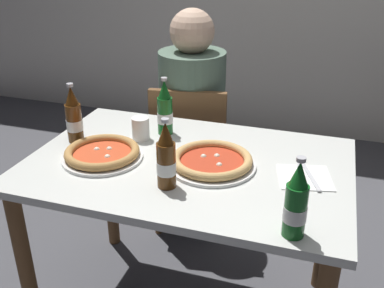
{
  "coord_description": "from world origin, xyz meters",
  "views": [
    {
      "loc": [
        0.47,
        -1.4,
        1.52
      ],
      "look_at": [
        0.0,
        0.05,
        0.8
      ],
      "focal_mm": 41.42,
      "sensor_mm": 36.0,
      "label": 1
    }
  ],
  "objects": [
    {
      "name": "beer_bottle_center",
      "position": [
        -0.01,
        -0.19,
        0.85
      ],
      "size": [
        0.07,
        0.07,
        0.25
      ],
      "color": "#512D0F",
      "rests_on": "dining_table_main"
    },
    {
      "name": "diner_seated",
      "position": [
        -0.2,
        0.66,
        0.58
      ],
      "size": [
        0.34,
        0.34,
        1.21
      ],
      "color": "#2D3342",
      "rests_on": "ground_plane"
    },
    {
      "name": "paper_cup",
      "position": [
        -0.25,
        0.13,
        0.8
      ],
      "size": [
        0.07,
        0.07,
        0.09
      ],
      "primitive_type": "cylinder",
      "color": "white",
      "rests_on": "dining_table_main"
    },
    {
      "name": "chair_behind_table",
      "position": [
        -0.19,
        0.61,
        0.48
      ],
      "size": [
        0.45,
        0.45,
        0.85
      ],
      "rotation": [
        0.0,
        0.0,
        3.29
      ],
      "color": "brown",
      "rests_on": "ground_plane"
    },
    {
      "name": "dining_table_main",
      "position": [
        0.0,
        0.0,
        0.64
      ],
      "size": [
        1.2,
        0.8,
        0.75
      ],
      "color": "silver",
      "rests_on": "ground_plane"
    },
    {
      "name": "napkin_with_cutlery",
      "position": [
        0.43,
        0.01,
        0.75
      ],
      "size": [
        0.22,
        0.22,
        0.01
      ],
      "color": "white",
      "rests_on": "dining_table_main"
    },
    {
      "name": "pizza_marinara_far",
      "position": [
        -0.32,
        -0.08,
        0.77
      ],
      "size": [
        0.31,
        0.31,
        0.04
      ],
      "color": "white",
      "rests_on": "dining_table_main"
    },
    {
      "name": "beer_bottle_right",
      "position": [
        -0.5,
        0.03,
        0.85
      ],
      "size": [
        0.07,
        0.07,
        0.25
      ],
      "color": "#512D0F",
      "rests_on": "dining_table_main"
    },
    {
      "name": "beer_bottle_extra",
      "position": [
        -0.17,
        0.22,
        0.85
      ],
      "size": [
        0.07,
        0.07,
        0.25
      ],
      "color": "#14591E",
      "rests_on": "dining_table_main"
    },
    {
      "name": "beer_bottle_left",
      "position": [
        0.42,
        -0.33,
        0.85
      ],
      "size": [
        0.07,
        0.07,
        0.25
      ],
      "color": "#14591E",
      "rests_on": "dining_table_main"
    },
    {
      "name": "pizza_margherita_near",
      "position": [
        0.1,
        -0.01,
        0.77
      ],
      "size": [
        0.33,
        0.33,
        0.04
      ],
      "color": "white",
      "rests_on": "dining_table_main"
    }
  ]
}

